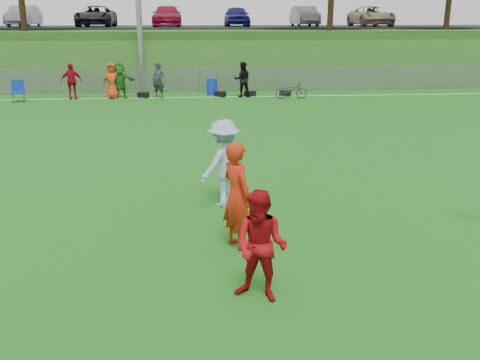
{
  "coord_description": "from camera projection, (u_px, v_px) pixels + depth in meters",
  "views": [
    {
      "loc": [
        -0.41,
        -8.33,
        3.79
      ],
      "look_at": [
        0.39,
        0.5,
        1.07
      ],
      "focal_mm": 40.0,
      "sensor_mm": 36.0,
      "label": 1
    }
  ],
  "objects": [
    {
      "name": "recycling_bin",
      "position": [
        212.0,
        87.0,
        26.95
      ],
      "size": [
        0.71,
        0.71,
        0.82
      ],
      "primitive_type": "cylinder",
      "rotation": [
        0.0,
        0.0,
        -0.37
      ],
      "color": "#102DB1",
      "rests_on": "ground"
    },
    {
      "name": "berm",
      "position": [
        196.0,
        50.0,
        38.16
      ],
      "size": [
        120.0,
        18.0,
        3.0
      ],
      "primitive_type": "cube",
      "color": "#204914",
      "rests_on": "ground"
    },
    {
      "name": "sideline_far",
      "position": [
        200.0,
        97.0,
        26.21
      ],
      "size": [
        60.0,
        0.1,
        0.01
      ],
      "primitive_type": "cube",
      "color": "white",
      "rests_on": "ground"
    },
    {
      "name": "car_row",
      "position": [
        179.0,
        16.0,
        38.33
      ],
      "size": [
        32.04,
        5.18,
        1.44
      ],
      "color": "white",
      "rests_on": "parking_lot"
    },
    {
      "name": "spectator_row",
      "position": [
        142.0,
        80.0,
        25.73
      ],
      "size": [
        9.16,
        0.74,
        1.69
      ],
      "color": "#A50B1B",
      "rests_on": "ground"
    },
    {
      "name": "player_blue",
      "position": [
        224.0,
        163.0,
        10.96
      ],
      "size": [
        1.33,
        1.27,
        1.81
      ],
      "primitive_type": "imported",
      "rotation": [
        0.0,
        0.0,
        3.84
      ],
      "color": "#94B5CE",
      "rests_on": "ground"
    },
    {
      "name": "camp_chair",
      "position": [
        18.0,
        96.0,
        24.67
      ],
      "size": [
        0.64,
        0.65,
        1.0
      ],
      "rotation": [
        0.0,
        0.0,
        0.17
      ],
      "color": "#0E31A0",
      "rests_on": "ground"
    },
    {
      "name": "gear_bags",
      "position": [
        225.0,
        94.0,
        26.38
      ],
      "size": [
        7.62,
        0.58,
        0.26
      ],
      "color": "black",
      "rests_on": "ground"
    },
    {
      "name": "player_red_left",
      "position": [
        237.0,
        195.0,
        8.94
      ],
      "size": [
        0.71,
        0.8,
        1.84
      ],
      "primitive_type": "imported",
      "rotation": [
        0.0,
        0.0,
        2.08
      ],
      "color": "red",
      "rests_on": "ground"
    },
    {
      "name": "bicycle",
      "position": [
        291.0,
        90.0,
        25.71
      ],
      "size": [
        1.56,
        0.61,
        0.81
      ],
      "primitive_type": "imported",
      "rotation": [
        0.0,
        0.0,
        1.52
      ],
      "color": "#2A2A2C",
      "rests_on": "ground"
    },
    {
      "name": "player_red_center",
      "position": [
        261.0,
        247.0,
        7.27
      ],
      "size": [
        0.96,
        0.88,
        1.58
      ],
      "primitive_type": "imported",
      "rotation": [
        0.0,
        0.0,
        -0.47
      ],
      "color": "#A30B10",
      "rests_on": "ground"
    },
    {
      "name": "ground",
      "position": [
        220.0,
        250.0,
        9.07
      ],
      "size": [
        120.0,
        120.0,
        0.0
      ],
      "primitive_type": "plane",
      "color": "#196815",
      "rests_on": "ground"
    },
    {
      "name": "parking_lot",
      "position": [
        195.0,
        27.0,
        39.61
      ],
      "size": [
        120.0,
        12.0,
        0.1
      ],
      "primitive_type": "cube",
      "color": "black",
      "rests_on": "berm"
    },
    {
      "name": "fence",
      "position": [
        199.0,
        79.0,
        27.93
      ],
      "size": [
        58.0,
        0.06,
        1.3
      ],
      "color": "gray",
      "rests_on": "ground"
    }
  ]
}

